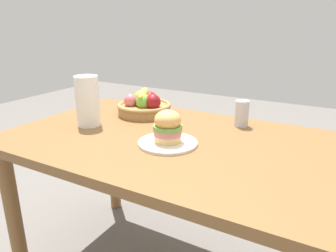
% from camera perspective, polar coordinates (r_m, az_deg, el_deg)
% --- Properties ---
extents(dining_table, '(1.40, 0.90, 0.75)m').
position_cam_1_polar(dining_table, '(1.41, -0.21, -5.87)').
color(dining_table, brown).
rests_on(dining_table, ground_plane).
extents(plate, '(0.24, 0.24, 0.01)m').
position_cam_1_polar(plate, '(1.29, -0.06, -3.08)').
color(plate, silver).
rests_on(plate, dining_table).
extents(sandwich, '(0.12, 0.12, 0.13)m').
position_cam_1_polar(sandwich, '(1.26, -0.06, -0.08)').
color(sandwich, '#E5BC75').
rests_on(sandwich, plate).
extents(soda_can, '(0.07, 0.07, 0.13)m').
position_cam_1_polar(soda_can, '(1.54, 13.27, 2.23)').
color(soda_can, silver).
rests_on(soda_can, dining_table).
extents(fruit_basket, '(0.29, 0.29, 0.13)m').
position_cam_1_polar(fruit_basket, '(1.70, -4.32, 3.76)').
color(fruit_basket, '#9E7542').
rests_on(fruit_basket, dining_table).
extents(paper_towel_roll, '(0.11, 0.11, 0.24)m').
position_cam_1_polar(paper_towel_roll, '(1.54, -14.42, 4.39)').
color(paper_towel_roll, white).
rests_on(paper_towel_roll, dining_table).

